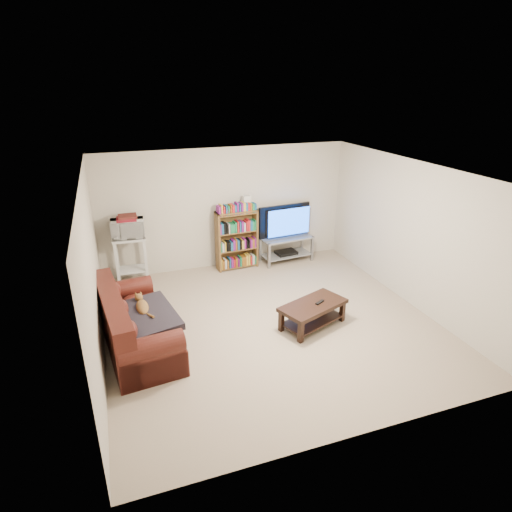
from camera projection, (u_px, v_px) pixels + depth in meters
name	position (u px, v px, depth m)	size (l,w,h in m)	color
floor	(270.00, 322.00, 6.80)	(5.00, 5.00, 0.00)	tan
ceiling	(272.00, 172.00, 5.88)	(5.00, 5.00, 0.00)	white
wall_back	(226.00, 208.00, 8.52)	(5.00, 5.00, 0.00)	beige
wall_front	(364.00, 343.00, 4.16)	(5.00, 5.00, 0.00)	beige
wall_left	(93.00, 276.00, 5.58)	(5.00, 5.00, 0.00)	beige
wall_right	(411.00, 234.00, 7.10)	(5.00, 5.00, 0.00)	beige
sofa	(132.00, 328.00, 6.07)	(1.10, 2.11, 0.86)	#4B1913
blanket	(146.00, 317.00, 5.95)	(0.78, 1.01, 0.10)	black
cat	(142.00, 307.00, 6.08)	(0.22, 0.55, 0.17)	brown
coffee_table	(313.00, 310.00, 6.61)	(1.18, 0.88, 0.39)	black
remote	(320.00, 302.00, 6.58)	(0.17, 0.05, 0.02)	black
tv_stand	(286.00, 245.00, 8.98)	(1.12, 0.58, 0.54)	#999EA3
television	(287.00, 222.00, 8.79)	(1.16, 0.15, 0.67)	black
dvd_player	(286.00, 252.00, 9.05)	(0.43, 0.30, 0.06)	black
bookshelf	(237.00, 239.00, 8.56)	(0.85, 0.31, 1.21)	brown
shelf_clutter	(241.00, 205.00, 8.34)	(0.62, 0.22, 0.28)	silver
microwave_stand	(131.00, 254.00, 7.86)	(0.61, 0.45, 0.94)	silver
microwave	(128.00, 229.00, 7.67)	(0.58, 0.39, 0.32)	silver
game_boxes	(126.00, 219.00, 7.60)	(0.34, 0.30, 0.05)	maroon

